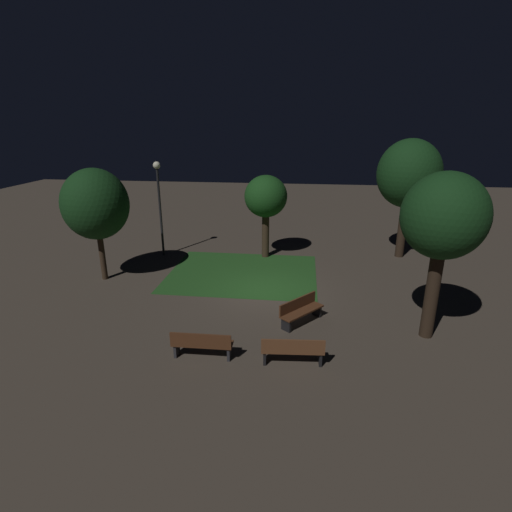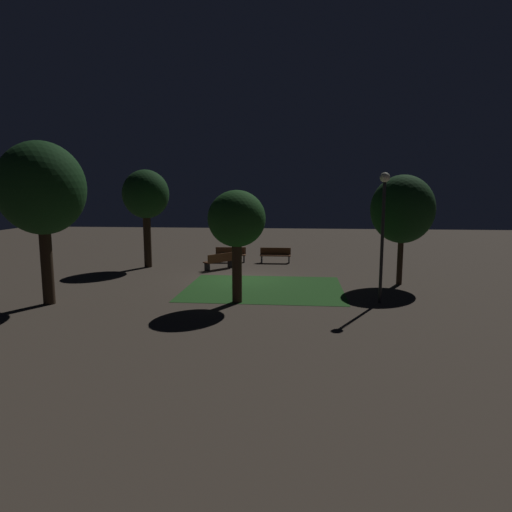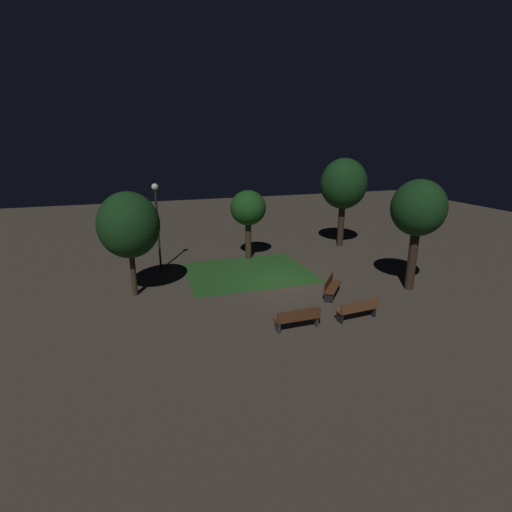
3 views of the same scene
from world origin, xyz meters
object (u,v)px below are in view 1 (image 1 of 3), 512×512
at_px(bench_front_right, 202,344).
at_px(bench_lawn_edge, 301,310).
at_px(tree_back_right, 444,218).
at_px(tree_back_left, 409,175).
at_px(bench_back_row, 293,350).
at_px(tree_near_wall, 95,204).
at_px(lamp_post_plaza_east, 159,194).
at_px(tree_lawn_side, 266,198).

distance_m(bench_front_right, bench_lawn_edge, 3.83).
relative_size(tree_back_right, tree_back_left, 0.90).
xyz_separation_m(bench_back_row, tree_near_wall, (-8.53, 5.56, 2.88)).
relative_size(bench_back_row, bench_lawn_edge, 1.09).
bearing_deg(lamp_post_plaza_east, bench_back_row, -52.09).
relative_size(tree_back_left, lamp_post_plaza_east, 1.23).
bearing_deg(bench_back_row, tree_lawn_side, 100.25).
xyz_separation_m(bench_lawn_edge, tree_back_left, (5.02, 7.80, 3.73)).
relative_size(bench_lawn_edge, tree_near_wall, 0.34).
distance_m(tree_back_right, tree_near_wall, 13.28).
distance_m(bench_front_right, tree_near_wall, 8.58).
relative_size(bench_front_right, bench_lawn_edge, 1.08).
relative_size(bench_lawn_edge, tree_lawn_side, 0.40).
height_order(bench_front_right, lamp_post_plaza_east, lamp_post_plaza_east).
bearing_deg(tree_lawn_side, tree_near_wall, -150.11).
bearing_deg(tree_lawn_side, tree_back_right, -50.62).
relative_size(tree_back_right, tree_near_wall, 1.09).
height_order(bench_lawn_edge, tree_back_left, tree_back_left).
distance_m(bench_lawn_edge, tree_lawn_side, 7.63).
bearing_deg(tree_back_left, bench_front_right, -127.25).
xyz_separation_m(tree_back_left, lamp_post_plaza_east, (-12.26, -1.31, -0.96)).
relative_size(bench_front_right, bench_back_row, 0.99).
height_order(tree_near_wall, lamp_post_plaza_east, tree_near_wall).
distance_m(tree_back_right, lamp_post_plaza_east, 13.29).
bearing_deg(tree_near_wall, bench_front_right, -43.45).
bearing_deg(tree_back_left, bench_lawn_edge, -122.78).
relative_size(bench_lawn_edge, tree_back_left, 0.28).
xyz_separation_m(bench_front_right, tree_back_right, (6.96, 2.15, 3.46)).
xyz_separation_m(bench_back_row, tree_lawn_side, (-1.71, 9.47, 2.61)).
distance_m(bench_back_row, tree_back_right, 5.92).
bearing_deg(bench_front_right, lamp_post_plaza_east, 115.86).
bearing_deg(bench_lawn_edge, bench_back_row, -94.25).
height_order(bench_lawn_edge, tree_near_wall, tree_near_wall).
xyz_separation_m(bench_back_row, tree_back_right, (4.30, 2.15, 3.46)).
height_order(bench_back_row, tree_lawn_side, tree_lawn_side).
xyz_separation_m(tree_back_right, tree_near_wall, (-12.82, 3.40, -0.58)).
distance_m(bench_lawn_edge, tree_near_wall, 9.66).
distance_m(bench_front_right, bench_back_row, 2.66).
bearing_deg(bench_back_row, bench_lawn_edge, 85.75).
relative_size(tree_lawn_side, lamp_post_plaza_east, 0.87).
bearing_deg(tree_back_right, tree_near_wall, 165.13).
bearing_deg(bench_lawn_edge, tree_lawn_side, 105.39).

